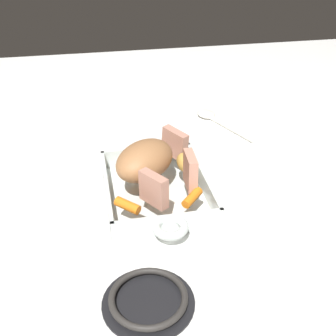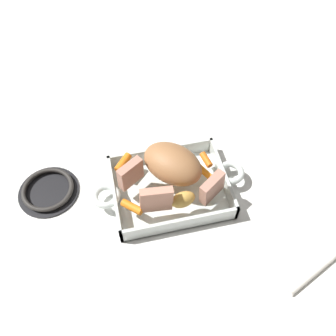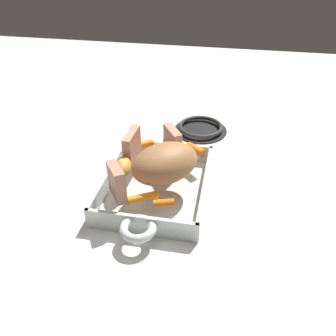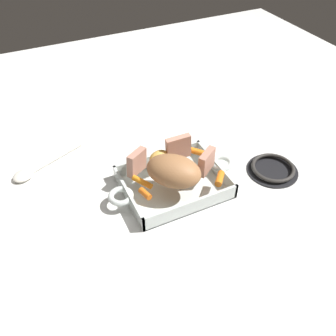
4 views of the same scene
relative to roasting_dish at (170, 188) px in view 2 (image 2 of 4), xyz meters
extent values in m
plane|color=white|center=(0.00, 0.00, -0.02)|extent=(2.31, 2.31, 0.00)
cube|color=silver|center=(0.00, 0.00, -0.01)|extent=(0.28, 0.22, 0.01)
cube|color=silver|center=(0.00, 0.11, 0.01)|extent=(0.28, 0.01, 0.05)
cube|color=silver|center=(0.00, -0.11, 0.01)|extent=(0.28, 0.01, 0.05)
cube|color=silver|center=(0.14, 0.00, 0.01)|extent=(0.01, 0.22, 0.05)
cube|color=silver|center=(-0.14, 0.00, 0.01)|extent=(0.01, 0.22, 0.05)
torus|color=silver|center=(0.16, 0.00, 0.02)|extent=(0.07, 0.07, 0.02)
torus|color=silver|center=(-0.16, 0.00, 0.02)|extent=(0.07, 0.07, 0.02)
ellipsoid|color=#A36D43|center=(-0.01, -0.02, 0.07)|extent=(0.18, 0.18, 0.08)
cube|color=tan|center=(0.09, -0.02, 0.06)|extent=(0.07, 0.05, 0.07)
cube|color=tan|center=(0.05, 0.07, 0.07)|extent=(0.08, 0.02, 0.08)
cube|color=tan|center=(-0.09, 0.06, 0.06)|extent=(0.07, 0.06, 0.07)
cylinder|color=orange|center=(0.10, 0.06, 0.04)|extent=(0.05, 0.05, 0.02)
cylinder|color=orange|center=(0.10, -0.07, 0.04)|extent=(0.05, 0.05, 0.02)
cylinder|color=orange|center=(-0.10, -0.04, 0.04)|extent=(0.03, 0.04, 0.02)
cylinder|color=orange|center=(-0.09, 0.01, 0.04)|extent=(0.04, 0.06, 0.02)
ellipsoid|color=gold|center=(-0.01, 0.07, 0.05)|extent=(0.06, 0.04, 0.04)
cylinder|color=black|center=(0.30, -0.07, -0.01)|extent=(0.15, 0.15, 0.01)
torus|color=#2D2B28|center=(0.30, -0.07, 0.00)|extent=(0.13, 0.13, 0.01)
cylinder|color=white|center=(-0.28, 0.27, -0.01)|extent=(0.18, 0.09, 0.01)
camera|label=1|loc=(0.77, -0.13, 0.53)|focal=44.83mm
camera|label=2|loc=(0.11, 0.47, 0.75)|focal=37.97mm
camera|label=3|loc=(-0.62, -0.15, 0.49)|focal=38.05mm
camera|label=4|loc=(-0.33, -0.66, 0.72)|focal=38.58mm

